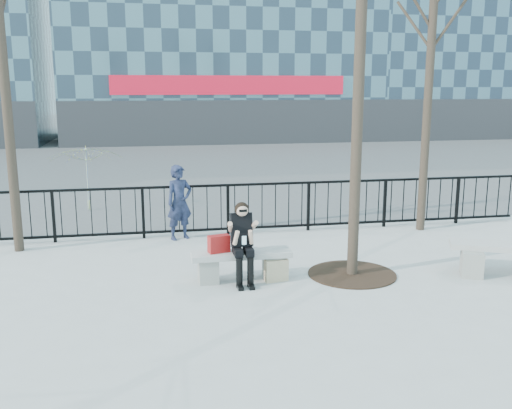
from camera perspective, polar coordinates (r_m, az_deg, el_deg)
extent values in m
plane|color=#9F9F9A|center=(9.57, -1.47, -7.52)|extent=(120.00, 120.00, 0.00)
cube|color=#474747|center=(24.17, -7.23, 4.18)|extent=(60.00, 23.00, 0.01)
cube|color=black|center=(12.19, -3.78, 1.91)|extent=(14.00, 0.05, 0.05)
cube|color=black|center=(12.39, -3.72, -2.46)|extent=(14.00, 0.05, 0.05)
cube|color=#2D2D30|center=(31.26, -2.56, 8.18)|extent=(18.00, 0.08, 2.40)
cube|color=red|center=(31.14, -2.58, 11.85)|extent=(12.60, 0.12, 1.00)
cube|color=#2D2D30|center=(37.65, 24.25, 7.78)|extent=(16.00, 0.08, 2.40)
cylinder|color=black|center=(9.45, 10.37, 15.15)|extent=(0.18, 0.18, 7.50)
cylinder|color=black|center=(11.70, -23.84, 11.23)|extent=(0.18, 0.18, 6.50)
cylinder|color=black|center=(12.97, 16.98, 12.77)|extent=(0.18, 0.18, 7.00)
cylinder|color=black|center=(9.94, 9.57, -6.87)|extent=(1.50, 1.50, 0.02)
cube|color=slate|center=(9.44, -4.80, -6.55)|extent=(0.32, 0.38, 0.40)
cube|color=slate|center=(9.61, 1.78, -6.19)|extent=(0.32, 0.38, 0.40)
cube|color=gray|center=(9.44, -1.49, -4.97)|extent=(1.65, 0.46, 0.09)
cube|color=slate|center=(10.36, 20.78, -5.54)|extent=(0.35, 0.41, 0.43)
cube|color=gray|center=(10.61, 23.64, -3.88)|extent=(1.79, 0.50, 0.10)
cube|color=#A11413|center=(9.35, -3.74, -3.94)|extent=(0.38, 0.24, 0.29)
cube|color=beige|center=(9.45, 2.04, -6.61)|extent=(0.40, 0.20, 0.37)
imported|color=black|center=(11.97, -7.67, 0.21)|extent=(0.68, 0.58, 1.57)
imported|color=#F4F336|center=(15.18, -16.58, 2.51)|extent=(2.31, 2.33, 1.69)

